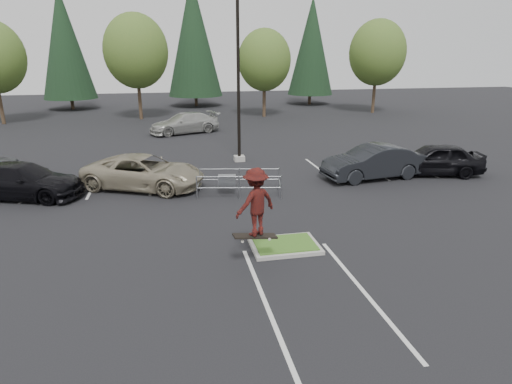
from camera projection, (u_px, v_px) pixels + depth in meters
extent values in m
plane|color=black|center=(285.00, 247.00, 14.03)|extent=(120.00, 120.00, 0.00)
cube|color=gray|center=(285.00, 246.00, 14.02)|extent=(2.20, 1.60, 0.12)
cube|color=#3A6820|center=(285.00, 244.00, 13.99)|extent=(1.95, 1.35, 0.05)
cube|color=silver|center=(152.00, 180.00, 21.55)|extent=(0.12, 5.20, 0.01)
cube|color=silver|center=(95.00, 183.00, 21.03)|extent=(0.12, 5.20, 0.01)
cube|color=silver|center=(36.00, 186.00, 20.51)|extent=(0.12, 5.20, 0.01)
cube|color=silver|center=(321.00, 170.00, 23.28)|extent=(0.12, 5.20, 0.01)
cube|color=silver|center=(367.00, 168.00, 23.80)|extent=(0.12, 5.20, 0.01)
cube|color=silver|center=(411.00, 165.00, 24.31)|extent=(0.12, 5.20, 0.01)
cube|color=silver|center=(265.00, 301.00, 10.98)|extent=(0.12, 6.00, 0.01)
cube|color=silver|center=(363.00, 290.00, 11.50)|extent=(0.12, 6.00, 0.01)
cube|color=gray|center=(239.00, 158.00, 25.26)|extent=(0.60, 0.60, 0.30)
cylinder|color=black|center=(238.00, 73.00, 23.76)|extent=(0.18, 0.18, 10.00)
cylinder|color=#38281C|center=(1.00, 106.00, 38.02)|extent=(0.32, 0.32, 3.23)
sphere|color=#2A5B21|center=(0.00, 65.00, 36.78)|extent=(3.40, 3.40, 3.40)
cylinder|color=#38281C|center=(140.00, 101.00, 40.75)|extent=(0.32, 0.32, 3.50)
ellipsoid|color=#2A5B21|center=(136.00, 51.00, 39.35)|extent=(5.89, 5.89, 6.77)
sphere|color=#2A5B21|center=(143.00, 59.00, 39.41)|extent=(3.68, 3.68, 3.68)
sphere|color=#2A5B21|center=(131.00, 57.00, 39.80)|extent=(4.05, 4.05, 4.05)
cylinder|color=#38281C|center=(264.00, 101.00, 42.47)|extent=(0.32, 0.32, 3.04)
ellipsoid|color=#2A5B21|center=(264.00, 60.00, 41.25)|extent=(5.12, 5.12, 5.89)
sphere|color=#2A5B21|center=(271.00, 67.00, 41.29)|extent=(3.20, 3.20, 3.20)
sphere|color=#2A5B21|center=(258.00, 65.00, 41.68)|extent=(3.52, 3.52, 3.52)
cylinder|color=#38281C|center=(374.00, 96.00, 45.18)|extent=(0.32, 0.32, 3.42)
ellipsoid|color=#2A5B21|center=(377.00, 53.00, 43.81)|extent=(5.76, 5.76, 6.62)
sphere|color=#2A5B21|center=(383.00, 60.00, 43.87)|extent=(3.60, 3.60, 3.60)
sphere|color=#2A5B21|center=(371.00, 58.00, 44.26)|extent=(3.96, 3.96, 3.96)
cylinder|color=#38281C|center=(72.00, 104.00, 48.41)|extent=(0.36, 0.36, 1.20)
cone|color=black|center=(64.00, 43.00, 46.40)|extent=(5.72, 5.72, 11.80)
cylinder|color=#38281C|center=(196.00, 101.00, 51.57)|extent=(0.36, 0.36, 1.20)
cone|color=black|center=(193.00, 37.00, 49.32)|extent=(6.38, 6.38, 13.30)
cylinder|color=#38281C|center=(309.00, 99.00, 53.32)|extent=(0.36, 0.36, 1.20)
cone|color=black|center=(312.00, 46.00, 51.39)|extent=(5.50, 5.50, 11.30)
cylinder|color=gray|center=(197.00, 188.00, 18.53)|extent=(0.05, 0.05, 1.05)
cylinder|color=gray|center=(200.00, 179.00, 19.75)|extent=(0.05, 0.05, 1.05)
cylinder|color=gray|center=(239.00, 187.00, 18.56)|extent=(0.05, 0.05, 1.05)
cylinder|color=gray|center=(240.00, 179.00, 19.78)|extent=(0.05, 0.05, 1.05)
cylinder|color=gray|center=(281.00, 187.00, 18.59)|extent=(0.05, 0.05, 1.05)
cylinder|color=gray|center=(279.00, 179.00, 19.81)|extent=(0.05, 0.05, 1.05)
cylinder|color=gray|center=(239.00, 188.00, 18.57)|extent=(3.61, 0.72, 0.05)
cylinder|color=gray|center=(239.00, 177.00, 18.41)|extent=(3.61, 0.72, 0.05)
cylinder|color=gray|center=(240.00, 180.00, 19.79)|extent=(3.61, 0.72, 0.05)
cylinder|color=gray|center=(239.00, 169.00, 19.63)|extent=(3.61, 0.72, 0.05)
cube|color=gray|center=(227.00, 180.00, 19.12)|extent=(0.85, 0.61, 0.44)
cube|color=black|center=(255.00, 236.00, 12.58)|extent=(1.34, 0.49, 0.22)
cylinder|color=beige|center=(242.00, 241.00, 12.40)|extent=(0.08, 0.05, 0.08)
cylinder|color=beige|center=(241.00, 238.00, 12.65)|extent=(0.08, 0.05, 0.08)
cylinder|color=beige|center=(269.00, 239.00, 12.55)|extent=(0.08, 0.05, 0.08)
cylinder|color=beige|center=(267.00, 235.00, 12.80)|extent=(0.08, 0.05, 0.08)
imported|color=maroon|center=(255.00, 202.00, 12.25)|extent=(1.50, 1.24, 2.02)
imported|color=gray|center=(142.00, 172.00, 20.04)|extent=(6.18, 4.71, 1.56)
imported|color=black|center=(20.00, 181.00, 18.67)|extent=(5.68, 3.67, 1.53)
imported|color=black|center=(373.00, 162.00, 21.54)|extent=(5.31, 2.40, 1.69)
imported|color=black|center=(435.00, 159.00, 22.22)|extent=(5.16, 3.02, 1.65)
imported|color=#B1B1AB|center=(186.00, 123.00, 33.86)|extent=(5.96, 4.00, 1.60)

